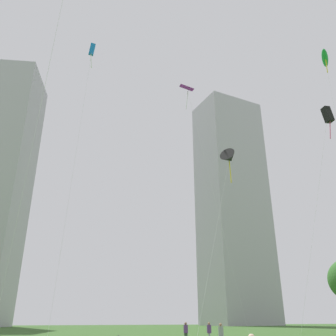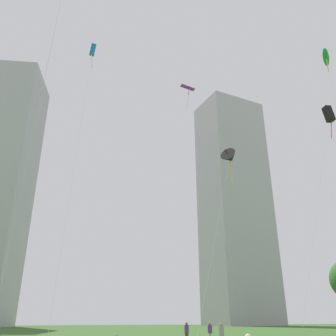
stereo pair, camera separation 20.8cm
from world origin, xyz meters
TOP-DOWN VIEW (x-y plane):
  - person_standing_0 at (4.51, 14.31)m, footprint 0.41×0.41m
  - person_standing_2 at (3.91, 20.87)m, footprint 0.42×0.42m
  - person_standing_3 at (5.92, 19.83)m, footprint 0.42×0.42m
  - kite_flying_0 at (19.50, 12.60)m, footprint 4.48×3.64m
  - kite_flying_1 at (7.40, 27.75)m, footprint 5.89×6.63m
  - kite_flying_2 at (-7.45, 23.60)m, footprint 1.98×10.79m
  - kite_flying_4 at (20.22, 14.65)m, footprint 6.31×3.59m
  - kite_flying_5 at (8.83, 18.74)m, footprint 9.38×9.19m
  - distant_highrise_0 at (59.29, 111.47)m, footprint 27.18×21.98m
  - distant_highrise_1 at (-27.79, 107.47)m, footprint 19.76×23.74m

SIDE VIEW (x-z plane):
  - person_standing_0 at x=4.51m, z-range 0.14..2.00m
  - person_standing_2 at x=3.91m, z-range 0.15..2.02m
  - person_standing_3 at x=5.92m, z-range 0.15..2.03m
  - kite_flying_5 at x=8.83m, z-range 9.10..29.48m
  - kite_flying_4 at x=20.22m, z-range 11.80..37.66m
  - kite_flying_0 at x=19.50m, z-range 15.34..47.47m
  - kite_flying_1 at x=7.40m, z-range 16.65..52.11m
  - kite_flying_2 at x=-7.45m, z-range 16.69..52.21m
  - distant_highrise_1 at x=-27.79m, z-range 0.00..84.92m
  - distant_highrise_0 at x=59.29m, z-range 0.00..91.37m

